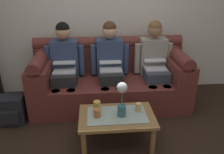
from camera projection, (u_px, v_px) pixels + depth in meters
back_wall_patterned at (107, 0)px, 3.50m from camera, size 6.00×0.12×2.90m
couch at (110, 80)px, 3.45m from camera, size 2.22×0.88×0.96m
person_left at (65, 63)px, 3.28m from camera, size 0.56×0.67×1.22m
person_middle at (110, 62)px, 3.33m from camera, size 0.56×0.67×1.22m
person_right at (154, 61)px, 3.38m from camera, size 0.56×0.67×1.22m
coffee_table at (117, 119)px, 2.60m from camera, size 0.84×0.53×0.38m
flower_vase at (122, 98)px, 2.47m from camera, size 0.11×0.11×0.40m
cup_near_left at (97, 106)px, 2.63m from camera, size 0.08×0.08×0.12m
cup_near_right at (97, 113)px, 2.52m from camera, size 0.08×0.08×0.09m
cup_far_center at (138, 107)px, 2.62m from camera, size 0.06×0.06×0.10m
backpack_left at (12, 110)px, 3.02m from camera, size 0.32×0.27×0.38m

